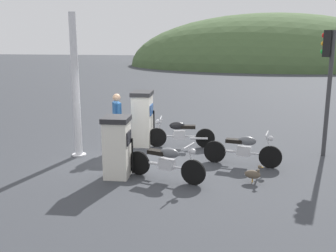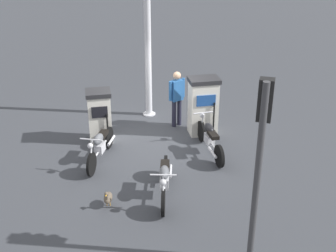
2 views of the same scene
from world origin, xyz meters
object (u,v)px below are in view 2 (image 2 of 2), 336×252
at_px(motorcycle_far_pump, 210,138).
at_px(attendant_person, 177,95).
at_px(motorcycle_near_pump, 100,145).
at_px(wandering_duck, 108,198).
at_px(roadside_traffic_light, 261,143).
at_px(fuel_pump_far, 203,106).
at_px(canopy_support_pole, 148,56).
at_px(motorcycle_extra, 165,179).
at_px(fuel_pump_near, 100,116).

xyz_separation_m(motorcycle_far_pump, attendant_person, (-1.83, -0.56, 0.55)).
xyz_separation_m(motorcycle_near_pump, attendant_person, (-1.84, 2.33, 0.53)).
bearing_deg(attendant_person, wandering_duck, -29.90).
bearing_deg(motorcycle_near_pump, wandering_duck, 2.91).
distance_m(motorcycle_far_pump, roadside_traffic_light, 4.59).
relative_size(fuel_pump_far, canopy_support_pole, 0.43).
distance_m(motorcycle_extra, attendant_person, 3.85).
bearing_deg(attendant_person, fuel_pump_near, -74.64).
height_order(motorcycle_near_pump, motorcycle_extra, motorcycle_near_pump).
height_order(fuel_pump_far, motorcycle_extra, fuel_pump_far).
bearing_deg(motorcycle_near_pump, fuel_pump_far, 111.99).
relative_size(motorcycle_extra, roadside_traffic_light, 0.58).
bearing_deg(attendant_person, motorcycle_near_pump, -51.78).
relative_size(fuel_pump_far, motorcycle_far_pump, 0.82).
relative_size(roadside_traffic_light, canopy_support_pole, 0.88).
relative_size(motorcycle_far_pump, motorcycle_extra, 1.02).
bearing_deg(canopy_support_pole, roadside_traffic_light, 8.70).
relative_size(fuel_pump_far, roadside_traffic_light, 0.48).
xyz_separation_m(motorcycle_extra, attendant_person, (-3.69, 0.94, 0.54)).
bearing_deg(fuel_pump_near, wandering_duck, 1.19).
bearing_deg(motorcycle_extra, fuel_pump_far, 152.46).
xyz_separation_m(attendant_person, wandering_duck, (3.88, -2.23, -0.77)).
height_order(fuel_pump_far, attendant_person, attendant_person).
bearing_deg(fuel_pump_near, roadside_traffic_light, 26.31).
xyz_separation_m(fuel_pump_near, motorcycle_near_pump, (1.21, -0.04, -0.31)).
height_order(motorcycle_extra, wandering_duck, motorcycle_extra).
relative_size(motorcycle_far_pump, wandering_duck, 4.60).
height_order(motorcycle_far_pump, canopy_support_pole, canopy_support_pole).
relative_size(fuel_pump_near, attendant_person, 0.88).
xyz_separation_m(motorcycle_extra, roadside_traffic_light, (2.26, 1.28, 1.97)).
bearing_deg(motorcycle_extra, attendant_person, 165.69).
height_order(fuel_pump_far, canopy_support_pole, canopy_support_pole).
bearing_deg(motorcycle_far_pump, fuel_pump_near, -112.67).
distance_m(attendant_person, wandering_duck, 4.54).
distance_m(fuel_pump_near, wandering_duck, 3.29).
relative_size(motorcycle_near_pump, roadside_traffic_light, 0.56).
bearing_deg(wandering_duck, roadside_traffic_light, 50.98).
xyz_separation_m(motorcycle_near_pump, wandering_duck, (2.04, 0.10, -0.24)).
relative_size(attendant_person, roadside_traffic_light, 0.49).
xyz_separation_m(motorcycle_near_pump, canopy_support_pole, (-2.80, 1.61, 1.47)).
height_order(motorcycle_far_pump, attendant_person, attendant_person).
distance_m(motorcycle_near_pump, roadside_traffic_light, 5.29).
distance_m(fuel_pump_near, motorcycle_far_pump, 3.12).
relative_size(motorcycle_near_pump, attendant_person, 1.16).
bearing_deg(motorcycle_extra, canopy_support_pole, 177.30).
height_order(fuel_pump_near, fuel_pump_far, fuel_pump_far).
bearing_deg(motorcycle_far_pump, attendant_person, -162.84).
xyz_separation_m(fuel_pump_near, motorcycle_extra, (3.06, 1.36, -0.32)).
distance_m(motorcycle_near_pump, motorcycle_extra, 2.32).
xyz_separation_m(fuel_pump_near, roadside_traffic_light, (5.33, 2.63, 1.66)).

